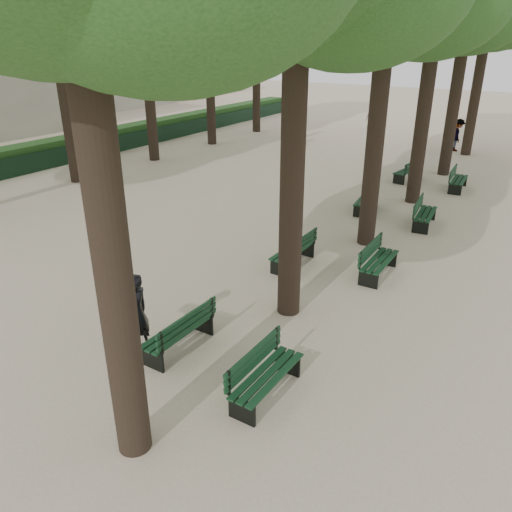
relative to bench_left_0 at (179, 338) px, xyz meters
The scene contains 17 objects.
ground 0.62m from the bench_left_0, 131.10° to the right, with size 120.00×120.00×0.00m, color beige.
bench_left_0 is the anchor object (origin of this frame).
bench_left_1 4.89m from the bench_left_0, 90.00° to the left, with size 0.58×1.80×0.92m.
bench_left_2 10.51m from the bench_left_0, 90.00° to the left, with size 0.81×1.86×0.92m.
bench_left_3 15.54m from the bench_left_0, 90.00° to the left, with size 0.81×1.86×0.92m.
bench_right_0 2.29m from the bench_left_0, ahead, with size 0.58×1.80×0.92m.
bench_right_1 5.97m from the bench_left_0, 67.67° to the left, with size 0.60×1.81×0.92m.
bench_right_2 10.30m from the bench_left_0, 77.29° to the left, with size 0.76×1.85×0.92m.
bench_right_3 15.35m from the bench_left_0, 81.51° to the left, with size 0.69×1.83×0.92m.
man_with_map 1.01m from the bench_left_0, 146.16° to the right, with size 0.61×0.70×1.73m.
pedestrian_b 23.28m from the bench_left_0, 88.87° to the left, with size 1.14×0.35×1.76m, color #262628.
pedestrian_a 23.57m from the bench_left_0, 111.40° to the left, with size 0.80×0.33×1.65m, color #262628.
pedestrian_d 27.92m from the bench_left_0, 102.43° to the left, with size 0.80×0.33×1.64m, color #262628.
pedestrian_e 20.47m from the bench_left_0, 112.53° to the left, with size 1.67×0.36×1.80m, color #262628.
fence 18.66m from the bench_left_0, 145.45° to the left, with size 0.08×42.00×0.90m, color black.
hedge 19.24m from the bench_left_0, 146.64° to the left, with size 1.20×42.00×1.20m, color #1B4317.
building_far 44.71m from the bench_left_0, 138.44° to the left, with size 12.00×16.00×7.00m, color #B7B2A3.
Camera 1 is at (6.32, -6.06, 5.94)m, focal length 35.00 mm.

